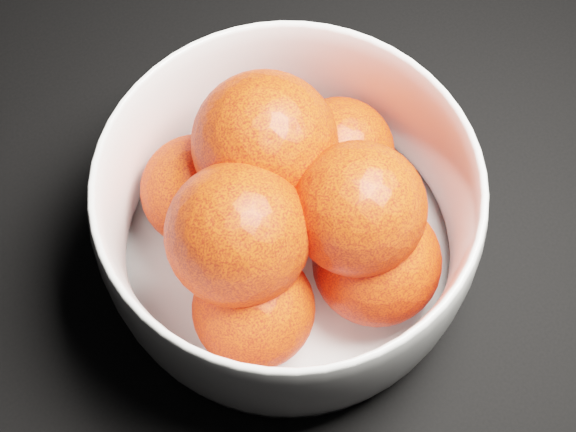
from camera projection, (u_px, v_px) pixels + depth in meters
bowl at (288, 220)px, 0.49m from camera, size 0.23×0.23×0.11m
orange_pile at (290, 210)px, 0.48m from camera, size 0.17×0.18×0.13m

